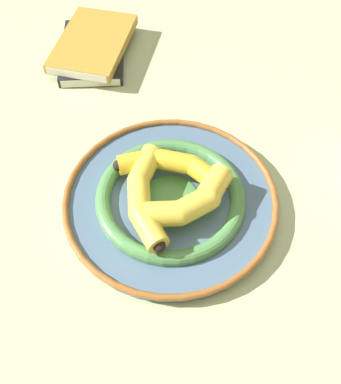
{
  "coord_description": "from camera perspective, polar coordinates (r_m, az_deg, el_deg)",
  "views": [
    {
      "loc": [
        0.33,
        -0.2,
        0.63
      ],
      "look_at": [
        -0.03,
        -0.01,
        0.04
      ],
      "focal_mm": 42.0,
      "sensor_mm": 36.0,
      "label": 1
    }
  ],
  "objects": [
    {
      "name": "book_stack",
      "position": [
        1.02,
        -9.84,
        17.6
      ],
      "size": [
        0.25,
        0.24,
        0.04
      ],
      "rotation": [
        0.0,
        0.0,
        5.74
      ],
      "color": "black",
      "rests_on": "ground_plane"
    },
    {
      "name": "ground_plane",
      "position": [
        0.74,
        1.65,
        -3.17
      ],
      "size": [
        2.8,
        2.8,
        0.0
      ],
      "primitive_type": "plane",
      "color": "#B2C693"
    },
    {
      "name": "banana_a",
      "position": [
        0.73,
        0.49,
        3.31
      ],
      "size": [
        0.15,
        0.15,
        0.03
      ],
      "rotation": [
        0.0,
        0.0,
        3.98
      ],
      "color": "gold",
      "rests_on": "decorative_bowl"
    },
    {
      "name": "banana_b",
      "position": [
        0.7,
        -3.37,
        -0.25
      ],
      "size": [
        0.19,
        0.11,
        0.04
      ],
      "rotation": [
        0.0,
        0.0,
        5.86
      ],
      "color": "yellow",
      "rests_on": "decorative_bowl"
    },
    {
      "name": "decorative_bowl",
      "position": [
        0.74,
        0.0,
        -0.97
      ],
      "size": [
        0.35,
        0.35,
        0.03
      ],
      "color": "slate",
      "rests_on": "ground_plane"
    },
    {
      "name": "banana_c",
      "position": [
        0.69,
        2.45,
        -1.42
      ],
      "size": [
        0.07,
        0.18,
        0.04
      ],
      "rotation": [
        0.0,
        0.0,
        7.91
      ],
      "color": "yellow",
      "rests_on": "decorative_bowl"
    }
  ]
}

